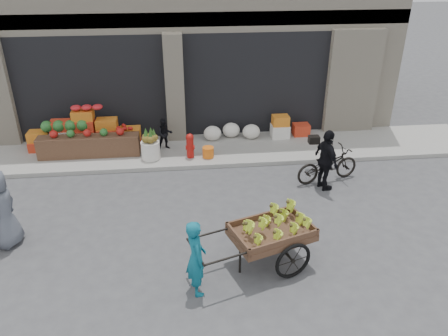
{
  "coord_description": "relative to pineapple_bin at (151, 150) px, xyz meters",
  "views": [
    {
      "loc": [
        0.09,
        -7.61,
        5.46
      ],
      "look_at": [
        1.01,
        0.87,
        1.1
      ],
      "focal_mm": 35.0,
      "sensor_mm": 36.0,
      "label": 1
    }
  ],
  "objects": [
    {
      "name": "pineapple_bin",
      "position": [
        0.0,
        0.0,
        0.0
      ],
      "size": [
        0.52,
        0.52,
        0.5
      ],
      "primitive_type": "cylinder",
      "color": "silver",
      "rests_on": "sidewalk"
    },
    {
      "name": "seated_person",
      "position": [
        0.4,
        0.6,
        0.21
      ],
      "size": [
        0.51,
        0.43,
        0.93
      ],
      "primitive_type": "imported",
      "rotation": [
        0.0,
        0.0,
        0.17
      ],
      "color": "black",
      "rests_on": "sidewalk"
    },
    {
      "name": "cyclist",
      "position": [
        4.36,
        -1.98,
        0.41
      ],
      "size": [
        0.59,
        0.98,
        1.56
      ],
      "primitive_type": "imported",
      "rotation": [
        0.0,
        0.0,
        1.81
      ],
      "color": "black",
      "rests_on": "ground"
    },
    {
      "name": "building",
      "position": [
        0.75,
        4.43,
        3.0
      ],
      "size": [
        14.0,
        6.45,
        7.0
      ],
      "color": "beige",
      "rests_on": "ground"
    },
    {
      "name": "banana_cart",
      "position": [
        2.39,
        -4.7,
        0.39
      ],
      "size": [
        2.67,
        1.71,
        1.04
      ],
      "rotation": [
        0.0,
        0.0,
        0.33
      ],
      "color": "brown",
      "rests_on": "ground"
    },
    {
      "name": "vendor_grey",
      "position": [
        -2.74,
        -3.5,
        0.46
      ],
      "size": [
        0.74,
        0.93,
        1.67
      ],
      "primitive_type": "imported",
      "rotation": [
        0.0,
        0.0,
        -1.86
      ],
      "color": "slate",
      "rests_on": "ground"
    },
    {
      "name": "orange_bucket",
      "position": [
        1.6,
        -0.1,
        -0.1
      ],
      "size": [
        0.32,
        0.32,
        0.3
      ],
      "primitive_type": "cylinder",
      "color": "orange",
      "rests_on": "sidewalk"
    },
    {
      "name": "fruit_display",
      "position": [
        -1.73,
        0.78,
        0.3
      ],
      "size": [
        3.1,
        1.12,
        1.24
      ],
      "color": "red",
      "rests_on": "sidewalk"
    },
    {
      "name": "ground",
      "position": [
        0.75,
        -3.6,
        -0.37
      ],
      "size": [
        80.0,
        80.0,
        0.0
      ],
      "primitive_type": "plane",
      "color": "#424244",
      "rests_on": "ground"
    },
    {
      "name": "vendor_woman",
      "position": [
        1.01,
        -5.28,
        0.35
      ],
      "size": [
        0.45,
        0.59,
        1.45
      ],
      "primitive_type": "imported",
      "rotation": [
        0.0,
        0.0,
        1.79
      ],
      "color": "#0F6178",
      "rests_on": "ground"
    },
    {
      "name": "fire_hydrant",
      "position": [
        1.1,
        -0.05,
        0.13
      ],
      "size": [
        0.22,
        0.22,
        0.71
      ],
      "color": "#A5140F",
      "rests_on": "sidewalk"
    },
    {
      "name": "sidewalk",
      "position": [
        0.75,
        0.5,
        -0.31
      ],
      "size": [
        18.0,
        2.2,
        0.12
      ],
      "primitive_type": "cube",
      "color": "gray",
      "rests_on": "ground"
    },
    {
      "name": "bicycle",
      "position": [
        4.56,
        -1.58,
        0.08
      ],
      "size": [
        1.81,
        0.99,
        0.9
      ],
      "primitive_type": "imported",
      "rotation": [
        0.0,
        0.0,
        1.81
      ],
      "color": "black",
      "rests_on": "ground"
    },
    {
      "name": "right_bay_goods",
      "position": [
        3.36,
        1.1,
        0.04
      ],
      "size": [
        3.35,
        0.6,
        0.7
      ],
      "color": "silver",
      "rests_on": "sidewalk"
    }
  ]
}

